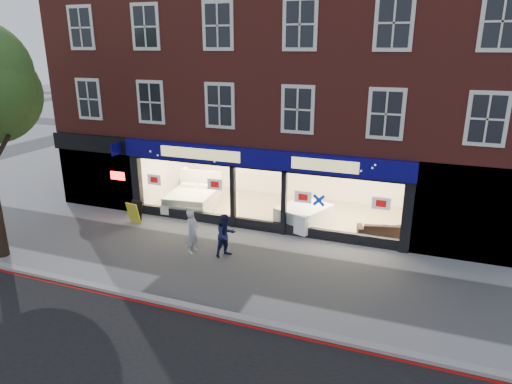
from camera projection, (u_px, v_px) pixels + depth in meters
The scene contains 12 objects.
ground at pixel (226, 263), 15.27m from camera, with size 120.00×120.00×0.00m, color gray.
kerb_line at pixel (179, 311), 12.51m from camera, with size 60.00×0.10×0.01m, color #8C0A07.
kerb_stone at pixel (183, 305), 12.67m from camera, with size 60.00×0.25×0.12m, color gray.
showroom_floor at pixel (276, 211), 19.92m from camera, with size 11.00×4.50×0.10m, color tan.
building at pixel (290, 52), 19.38m from camera, with size 19.00×8.26×10.30m.
display_bed at pixel (193, 198), 20.17m from camera, with size 2.27×2.63×1.38m.
bedside_table at pixel (186, 184), 22.65m from camera, with size 0.45×0.45×0.55m, color brown.
mattress_stack at pixel (304, 215), 18.13m from camera, with size 2.18×2.41×0.78m.
sofa at pixel (381, 229), 17.13m from camera, with size 1.74×0.68×0.51m, color black.
a_board at pixel (135, 212), 18.55m from camera, with size 0.60×0.38×0.92m, color gold.
pedestrian_grey at pixel (192, 231), 15.83m from camera, with size 0.57×0.37×1.56m, color #B8BAC0.
pedestrian_blue at pixel (226, 235), 15.55m from camera, with size 0.74×0.58×1.53m, color #171A41.
Camera 1 is at (5.82, -12.54, 6.97)m, focal length 32.00 mm.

